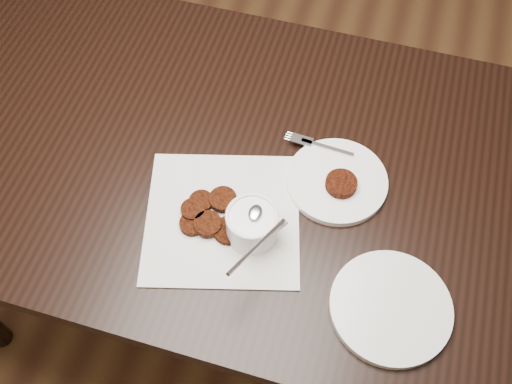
% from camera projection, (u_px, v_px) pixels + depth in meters
% --- Properties ---
extents(floor, '(4.00, 4.00, 0.00)m').
position_uv_depth(floor, '(216.00, 313.00, 1.87)').
color(floor, brown).
rests_on(floor, ground).
extents(table, '(1.35, 0.87, 0.75)m').
position_uv_depth(table, '(215.00, 231.00, 1.60)').
color(table, black).
rests_on(table, floor).
extents(napkin, '(0.38, 0.38, 0.00)m').
position_uv_depth(napkin, '(223.00, 218.00, 1.19)').
color(napkin, white).
rests_on(napkin, table).
extents(sauce_ramekin, '(0.17, 0.17, 0.14)m').
position_uv_depth(sauce_ramekin, '(252.00, 215.00, 1.11)').
color(sauce_ramekin, white).
rests_on(sauce_ramekin, napkin).
extents(patty_cluster, '(0.24, 0.24, 0.02)m').
position_uv_depth(patty_cluster, '(204.00, 216.00, 1.18)').
color(patty_cluster, '#5A220B').
rests_on(patty_cluster, napkin).
extents(plate_with_patty, '(0.23, 0.23, 0.03)m').
position_uv_depth(plate_with_patty, '(337.00, 179.00, 1.22)').
color(plate_with_patty, white).
rests_on(plate_with_patty, table).
extents(plate_empty, '(0.25, 0.25, 0.02)m').
position_uv_depth(plate_empty, '(391.00, 307.00, 1.08)').
color(plate_empty, white).
rests_on(plate_empty, table).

